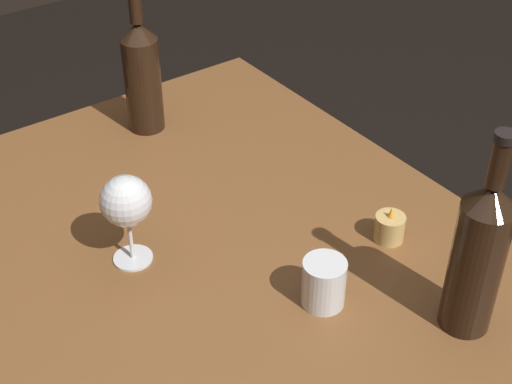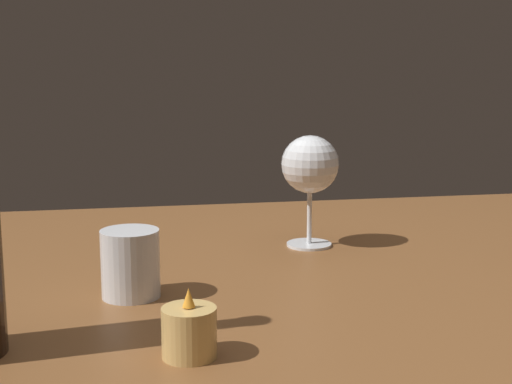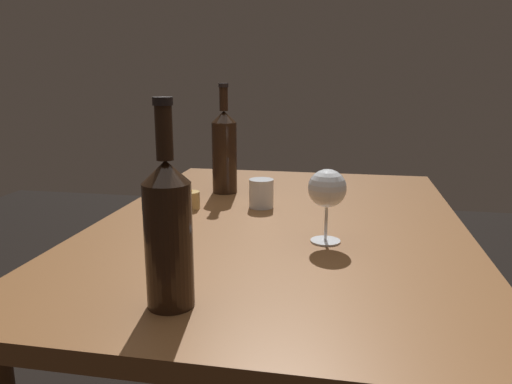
{
  "view_description": "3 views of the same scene",
  "coord_description": "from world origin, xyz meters",
  "px_view_note": "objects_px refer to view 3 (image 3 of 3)",
  "views": [
    {
      "loc": [
        0.74,
        -0.51,
        1.57
      ],
      "look_at": [
        -0.05,
        0.07,
        0.85
      ],
      "focal_mm": 52.79,
      "sensor_mm": 36.0,
      "label": 1
    },
    {
      "loc": [
        0.13,
        0.93,
        1.02
      ],
      "look_at": [
        -0.04,
        0.04,
        0.85
      ],
      "focal_mm": 53.32,
      "sensor_mm": 36.0,
      "label": 2
    },
    {
      "loc": [
        -1.18,
        -0.16,
        1.1
      ],
      "look_at": [
        -0.06,
        0.05,
        0.83
      ],
      "focal_mm": 34.31,
      "sensor_mm": 36.0,
      "label": 3
    }
  ],
  "objects_px": {
    "wine_bottle": "(168,230)",
    "wine_bottle_second": "(224,150)",
    "votive_candle": "(190,201)",
    "water_tumbler": "(261,194)",
    "wine_glass_left": "(327,190)"
  },
  "relations": [
    {
      "from": "wine_bottle_second",
      "to": "wine_glass_left",
      "type": "bearing_deg",
      "value": -141.4
    },
    {
      "from": "wine_bottle",
      "to": "wine_bottle_second",
      "type": "bearing_deg",
      "value": 7.95
    },
    {
      "from": "wine_bottle",
      "to": "wine_bottle_second",
      "type": "distance_m",
      "value": 0.78
    },
    {
      "from": "wine_bottle",
      "to": "votive_candle",
      "type": "height_order",
      "value": "wine_bottle"
    },
    {
      "from": "votive_candle",
      "to": "wine_bottle_second",
      "type": "bearing_deg",
      "value": -12.28
    },
    {
      "from": "votive_candle",
      "to": "wine_glass_left",
      "type": "bearing_deg",
      "value": -119.13
    },
    {
      "from": "votive_candle",
      "to": "water_tumbler",
      "type": "bearing_deg",
      "value": -75.16
    },
    {
      "from": "wine_glass_left",
      "to": "water_tumbler",
      "type": "distance_m",
      "value": 0.33
    },
    {
      "from": "wine_bottle_second",
      "to": "votive_candle",
      "type": "distance_m",
      "value": 0.24
    },
    {
      "from": "wine_glass_left",
      "to": "water_tumbler",
      "type": "bearing_deg",
      "value": 36.03
    },
    {
      "from": "wine_bottle",
      "to": "water_tumbler",
      "type": "distance_m",
      "value": 0.62
    },
    {
      "from": "wine_bottle_second",
      "to": "water_tumbler",
      "type": "bearing_deg",
      "value": -137.49
    },
    {
      "from": "wine_bottle",
      "to": "wine_glass_left",
      "type": "bearing_deg",
      "value": -32.61
    },
    {
      "from": "wine_bottle",
      "to": "votive_candle",
      "type": "bearing_deg",
      "value": 15.14
    },
    {
      "from": "wine_bottle",
      "to": "water_tumbler",
      "type": "xyz_separation_m",
      "value": [
        0.62,
        -0.04,
        -0.09
      ]
    }
  ]
}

